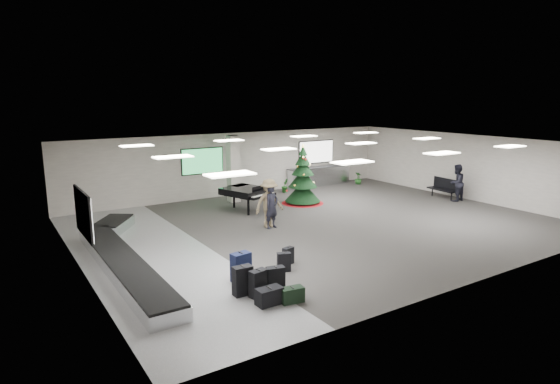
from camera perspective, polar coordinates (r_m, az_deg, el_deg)
ground at (r=18.79m, az=5.00°, el=-3.96°), size 18.00×18.00×0.00m
room_envelope at (r=18.61m, az=2.93°, el=3.26°), size 18.02×14.02×3.21m
baggage_carousel at (r=15.35m, az=-18.83°, el=-7.34°), size 2.28×9.71×0.43m
service_counter at (r=26.80m, az=4.78°, el=1.96°), size 4.05×0.65×1.08m
suitcase_0 at (r=12.24m, az=-4.58°, el=-10.73°), size 0.50×0.28×0.80m
suitcase_1 at (r=12.32m, az=-0.55°, el=-10.69°), size 0.51×0.34×0.74m
pink_suitcase at (r=13.27m, az=-4.73°, el=-9.04°), size 0.46×0.26×0.75m
suitcase_3 at (r=14.37m, az=1.00°, el=-7.77°), size 0.39×0.27×0.54m
navy_suitcase at (r=13.09m, az=-4.79°, el=-9.12°), size 0.57×0.38×0.85m
suitcase_5 at (r=12.14m, az=-2.65°, el=-11.07°), size 0.52×0.35×0.74m
green_duffel at (r=11.89m, az=1.48°, el=-12.42°), size 0.62×0.37×0.41m
suitcase_7 at (r=13.80m, az=0.47°, el=-8.53°), size 0.44×0.33×0.58m
black_duffel at (r=11.76m, az=-1.31°, el=-12.58°), size 0.66×0.38×0.45m
christmas_tree at (r=22.22m, az=2.79°, el=1.11°), size 2.02×2.02×2.87m
grand_piano at (r=20.89m, az=-4.08°, el=0.03°), size 2.15×2.46×1.18m
bench at (r=24.81m, az=19.31°, el=0.58°), size 0.68×1.61×1.00m
traveler_a at (r=18.02m, az=-1.01°, el=-1.79°), size 0.70×0.55×1.70m
traveler_b at (r=18.14m, az=-1.34°, el=-1.38°), size 1.25×0.74×1.91m
traveler_bench at (r=24.22m, az=20.72°, el=1.05°), size 0.94×0.76×1.81m
potted_plant_left at (r=24.80m, az=0.58°, el=0.78°), size 0.51×0.51×0.73m
potted_plant_right at (r=27.50m, az=9.52°, el=1.67°), size 0.48×0.48×0.71m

